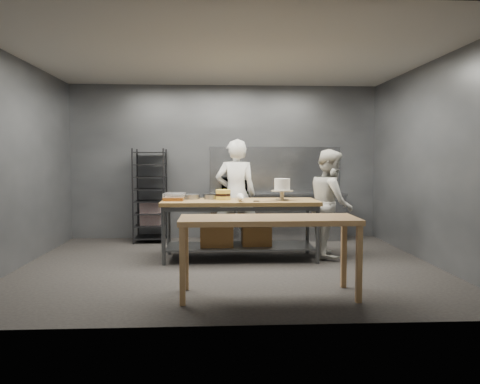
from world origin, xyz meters
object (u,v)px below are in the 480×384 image
object	(u,v)px
speed_rack	(150,196)
microwave	(236,186)
chef_behind	(236,195)
near_counter	(269,225)
chef_right	(331,203)
frosted_cake_stand	(282,187)
work_table	(237,222)
layer_cake	(223,195)

from	to	relation	value
speed_rack	microwave	world-z (taller)	speed_rack
speed_rack	chef_behind	xyz separation A→B (m)	(1.58, -0.90, 0.09)
near_counter	chef_right	xyz separation A→B (m)	(1.24, 2.11, 0.04)
near_counter	microwave	bearing A→B (deg)	93.17
speed_rack	frosted_cake_stand	size ratio (longest dim) A/B	5.15
work_table	chef_right	xyz separation A→B (m)	(1.49, 0.12, 0.28)
chef_right	frosted_cake_stand	size ratio (longest dim) A/B	5.03
microwave	chef_right	bearing A→B (deg)	-48.41
near_counter	microwave	xyz separation A→B (m)	(-0.21, 3.74, 0.24)
near_counter	chef_behind	world-z (taller)	chef_behind
near_counter	chef_behind	distance (m)	2.78
speed_rack	chef_right	bearing A→B (deg)	-26.81
frosted_cake_stand	layer_cake	world-z (taller)	frosted_cake_stand
speed_rack	frosted_cake_stand	xyz separation A→B (m)	(2.25, -1.74, 0.28)
chef_right	frosted_cake_stand	xyz separation A→B (m)	(-0.81, -0.19, 0.28)
speed_rack	chef_behind	distance (m)	1.81
chef_right	microwave	xyz separation A→B (m)	(-1.44, 1.63, 0.20)
microwave	layer_cake	world-z (taller)	microwave
layer_cake	near_counter	bearing A→B (deg)	-77.06
near_counter	microwave	distance (m)	3.75
microwave	layer_cake	size ratio (longest dim) A/B	2.36
microwave	frosted_cake_stand	distance (m)	1.93
chef_right	layer_cake	distance (m)	1.72
speed_rack	frosted_cake_stand	bearing A→B (deg)	-37.65
work_table	speed_rack	distance (m)	2.30
chef_right	layer_cake	world-z (taller)	chef_right
microwave	layer_cake	bearing A→B (deg)	-99.11
work_table	speed_rack	world-z (taller)	speed_rack
microwave	frosted_cake_stand	size ratio (longest dim) A/B	1.59
chef_behind	near_counter	bearing A→B (deg)	96.45
work_table	chef_behind	xyz separation A→B (m)	(0.01, 0.77, 0.37)
speed_rack	work_table	bearing A→B (deg)	-46.73
frosted_cake_stand	layer_cake	size ratio (longest dim) A/B	1.48
work_table	microwave	xyz separation A→B (m)	(0.05, 1.74, 0.48)
chef_behind	microwave	bearing A→B (deg)	-90.97
work_table	layer_cake	world-z (taller)	layer_cake
near_counter	chef_behind	bearing A→B (deg)	95.10
chef_behind	chef_right	bearing A→B (deg)	157.64
frosted_cake_stand	chef_behind	bearing A→B (deg)	128.75
near_counter	microwave	size ratio (longest dim) A/B	3.69
near_counter	chef_right	bearing A→B (deg)	59.64
work_table	chef_right	world-z (taller)	chef_right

